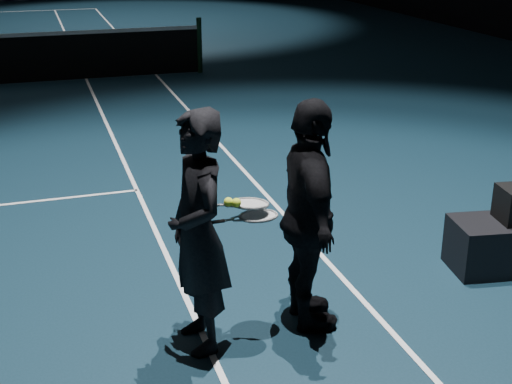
# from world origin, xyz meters

# --- Properties ---
(net_post_right) EXTENTS (0.10, 0.10, 1.10)m
(net_post_right) POSITION_xyz_m (6.40, 0.00, 0.55)
(net_post_right) COLOR black
(net_post_right) RESTS_ON floor
(player_a) EXTENTS (0.48, 0.68, 1.78)m
(player_a) POSITION_xyz_m (4.08, -9.71, 0.89)
(player_a) COLOR black
(player_a) RESTS_ON floor
(player_b) EXTENTS (0.58, 1.09, 1.78)m
(player_b) POSITION_xyz_m (4.93, -9.68, 0.89)
(player_b) COLOR black
(player_b) RESTS_ON floor
(racket_lower) EXTENTS (0.69, 0.25, 0.03)m
(racket_lower) POSITION_xyz_m (4.53, -9.70, 0.96)
(racket_lower) COLOR black
(racket_lower) RESTS_ON player_a
(racket_upper) EXTENTS (0.70, 0.29, 0.10)m
(racket_upper) POSITION_xyz_m (4.48, -9.66, 1.04)
(racket_upper) COLOR black
(racket_upper) RESTS_ON player_b
(tennis_balls) EXTENTS (0.12, 0.10, 0.12)m
(tennis_balls) POSITION_xyz_m (4.33, -9.70, 1.11)
(tennis_balls) COLOR #D2EB31
(tennis_balls) RESTS_ON racket_upper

